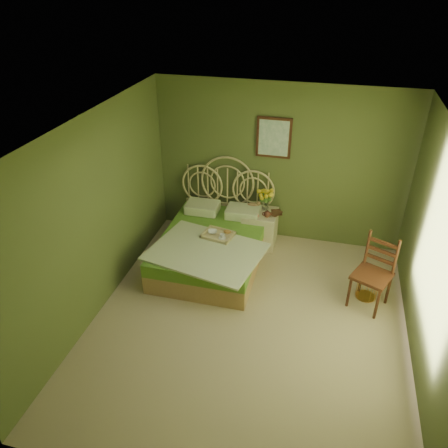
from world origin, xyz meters
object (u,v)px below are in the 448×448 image
(nightstand, at_px, (260,224))
(chair, at_px, (373,267))
(bed, at_px, (213,244))
(birdcage, at_px, (368,285))

(nightstand, distance_m, chair, 2.03)
(nightstand, bearing_deg, bed, -132.26)
(birdcage, bearing_deg, nightstand, 149.50)
(bed, height_order, chair, bed)
(nightstand, height_order, chair, chair)
(birdcage, bearing_deg, chair, -87.64)
(nightstand, xyz_separation_m, birdcage, (1.70, -1.00, -0.16))
(bed, relative_size, chair, 2.15)
(bed, distance_m, birdcage, 2.35)
(chair, bearing_deg, birdcage, 116.92)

